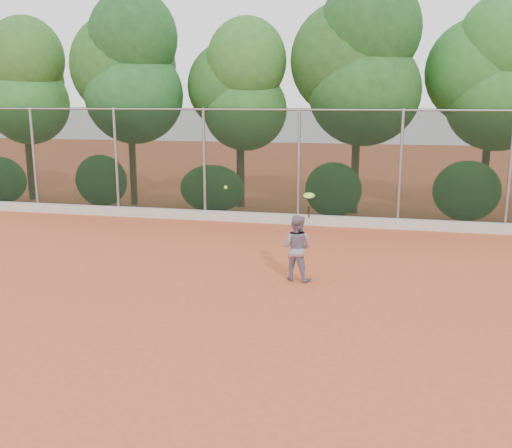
# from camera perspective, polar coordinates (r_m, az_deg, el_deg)

# --- Properties ---
(ground) EXTENTS (80.00, 80.00, 0.00)m
(ground) POSITION_cam_1_polar(r_m,az_deg,el_deg) (11.10, -1.13, -7.40)
(ground) COLOR #C7542E
(ground) RESTS_ON ground
(concrete_curb) EXTENTS (24.00, 0.20, 0.30)m
(concrete_curb) POSITION_cam_1_polar(r_m,az_deg,el_deg) (17.52, 4.12, 0.47)
(concrete_curb) COLOR beige
(concrete_curb) RESTS_ON ground
(tennis_player) EXTENTS (0.78, 0.66, 1.41)m
(tennis_player) POSITION_cam_1_polar(r_m,az_deg,el_deg) (12.01, 4.06, -2.38)
(tennis_player) COLOR slate
(tennis_player) RESTS_ON ground
(chainlink_fence) EXTENTS (24.09, 0.09, 3.50)m
(chainlink_fence) POSITION_cam_1_polar(r_m,az_deg,el_deg) (17.43, 4.30, 6.09)
(chainlink_fence) COLOR black
(chainlink_fence) RESTS_ON ground
(foliage_backdrop) EXTENTS (23.70, 3.63, 7.55)m
(foliage_backdrop) POSITION_cam_1_polar(r_m,az_deg,el_deg) (19.37, 3.64, 14.26)
(foliage_backdrop) COLOR #442F1A
(foliage_backdrop) RESTS_ON ground
(tennis_racket) EXTENTS (0.29, 0.28, 0.54)m
(tennis_racket) POSITION_cam_1_polar(r_m,az_deg,el_deg) (11.58, 5.31, 2.66)
(tennis_racket) COLOR black
(tennis_racket) RESTS_ON ground
(tennis_ball_in_flight) EXTENTS (0.07, 0.07, 0.07)m
(tennis_ball_in_flight) POSITION_cam_1_polar(r_m,az_deg,el_deg) (12.61, -3.06, 3.69)
(tennis_ball_in_flight) COLOR #D3F136
(tennis_ball_in_flight) RESTS_ON ground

